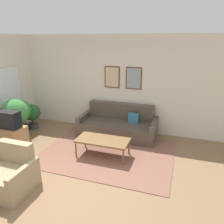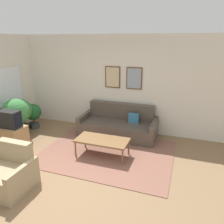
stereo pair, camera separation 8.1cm
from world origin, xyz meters
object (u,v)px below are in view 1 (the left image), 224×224
object	(u,v)px
coffee_table	(103,141)
tv	(6,119)
armchair	(8,175)
potted_plant_tall	(15,114)
couch	(118,125)

from	to	relation	value
coffee_table	tv	xyz separation A→B (m)	(-2.28, -0.39, 0.39)
coffee_table	armchair	distance (m)	2.01
coffee_table	potted_plant_tall	size ratio (longest dim) A/B	1.08
couch	coffee_table	world-z (taller)	couch
armchair	potted_plant_tall	xyz separation A→B (m)	(-1.28, 1.72, 0.45)
tv	potted_plant_tall	size ratio (longest dim) A/B	0.61
coffee_table	tv	distance (m)	2.34
couch	potted_plant_tall	world-z (taller)	potted_plant_tall
couch	tv	size ratio (longest dim) A/B	3.12
coffee_table	tv	bearing A→B (deg)	-170.28
coffee_table	potted_plant_tall	bearing A→B (deg)	177.65
couch	coffee_table	xyz separation A→B (m)	(0.00, -1.22, 0.09)
coffee_table	armchair	xyz separation A→B (m)	(-1.18, -1.62, -0.11)
coffee_table	couch	bearing A→B (deg)	90.19
coffee_table	potted_plant_tall	xyz separation A→B (m)	(-2.46, 0.10, 0.34)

